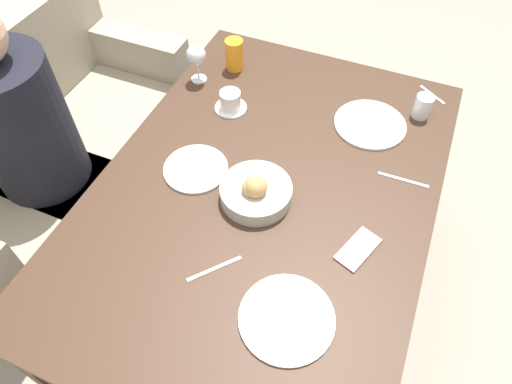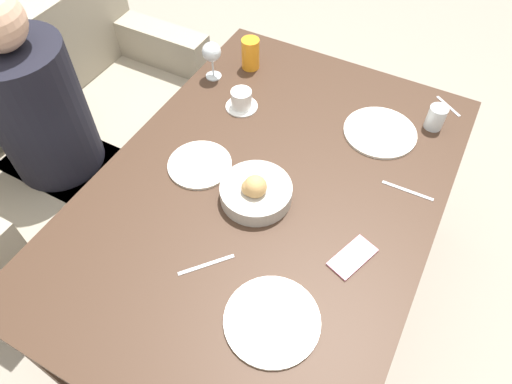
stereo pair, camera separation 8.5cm
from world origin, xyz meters
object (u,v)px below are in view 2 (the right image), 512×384
water_tumbler (436,117)px  juice_glass (250,54)px  couch (70,142)px  coffee_cup (241,100)px  plate_far_center (200,165)px  plate_near_left (272,321)px  knife_silver (206,265)px  plate_near_right (380,132)px  wine_glass (212,53)px  seated_person (56,146)px  spoon_coffee (448,106)px  bread_basket (256,192)px  fork_silver (407,191)px  cell_phone (353,257)px

water_tumbler → juice_glass: bearing=90.2°
couch → coffee_cup: size_ratio=11.61×
couch → coffee_cup: bearing=-77.7°
plate_far_center → plate_near_left: bearing=-128.9°
juice_glass → knife_silver: bearing=-159.3°
plate_far_center → water_tumbler: bearing=-49.0°
plate_near_right → juice_glass: (0.12, 0.60, 0.06)m
plate_near_left → wine_glass: bearing=39.9°
seated_person → wine_glass: size_ratio=7.73×
coffee_cup → spoon_coffee: coffee_cup is taller
plate_near_left → coffee_cup: 0.86m
knife_silver → seated_person: bearing=73.3°
couch → wine_glass: bearing=-66.4°
bread_basket → spoon_coffee: bearing=-30.9°
spoon_coffee → couch: bearing=109.9°
couch → fork_silver: couch is taller
couch → water_tumbler: couch is taller
couch → seated_person: bearing=-136.8°
plate_near_right → knife_silver: size_ratio=1.94×
plate_near_right → knife_silver: (-0.76, 0.27, -0.00)m
knife_silver → plate_near_left: bearing=-104.1°
coffee_cup → spoon_coffee: bearing=-61.6°
wine_glass → water_tumbler: bearing=-81.4°
seated_person → water_tumbler: size_ratio=13.47×
couch → plate_near_left: bearing=-110.7°
seated_person → bread_basket: seated_person is taller
seated_person → fork_silver: bearing=-79.8°
couch → wine_glass: size_ratio=9.19×
bread_basket → juice_glass: size_ratio=1.81×
bread_basket → plate_near_left: (-0.35, -0.23, -0.03)m
plate_near_left → cell_phone: (0.29, -0.12, -0.00)m
fork_silver → cell_phone: (-0.32, 0.07, 0.00)m
plate_far_center → fork_silver: (0.23, -0.66, -0.00)m
couch → seated_person: 0.30m
bread_basket → coffee_cup: (0.36, 0.26, -0.00)m
plate_near_left → spoon_coffee: size_ratio=2.36×
plate_near_left → knife_silver: 0.25m
fork_silver → plate_near_right: bearing=37.9°
knife_silver → cell_phone: bearing=-58.7°
plate_near_left → wine_glass: 1.07m
juice_glass → cell_phone: 0.97m
juice_glass → spoon_coffee: bearing=-79.8°
bread_basket → spoon_coffee: size_ratio=2.10×
juice_glass → wine_glass: bearing=141.2°
plate_near_right → water_tumbler: size_ratio=2.96×
couch → plate_near_left: couch is taller
plate_near_left → fork_silver: 0.64m
seated_person → coffee_cup: seated_person is taller
bread_basket → couch: bearing=81.4°
fork_silver → spoon_coffee: 0.48m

